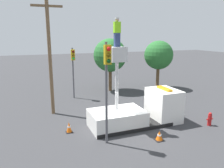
% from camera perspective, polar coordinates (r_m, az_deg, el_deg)
% --- Properties ---
extents(ground_plane, '(120.00, 120.00, 0.00)m').
position_cam_1_polar(ground_plane, '(15.25, 4.54, -10.67)').
color(ground_plane, '#38383A').
extents(bucket_truck, '(6.34, 2.42, 5.32)m').
position_cam_1_polar(bucket_truck, '(15.21, 7.01, -7.01)').
color(bucket_truck, black).
rests_on(bucket_truck, ground).
extents(worker, '(0.40, 0.26, 1.75)m').
position_cam_1_polar(worker, '(13.61, 1.32, 13.36)').
color(worker, navy).
rests_on(worker, bucket_truck).
extents(traffic_light_pole, '(0.34, 0.57, 5.69)m').
position_cam_1_polar(traffic_light_pole, '(11.51, -1.27, 2.59)').
color(traffic_light_pole, '#515156').
rests_on(traffic_light_pole, ground).
extents(traffic_light_across, '(0.34, 0.57, 4.87)m').
position_cam_1_polar(traffic_light_across, '(20.98, -10.14, 5.42)').
color(traffic_light_across, '#515156').
rests_on(traffic_light_across, ground).
extents(fire_hydrant, '(0.49, 0.25, 0.92)m').
position_cam_1_polar(fire_hydrant, '(16.42, 24.16, -8.36)').
color(fire_hydrant, red).
rests_on(fire_hydrant, ground).
extents(traffic_cone_rear, '(0.42, 0.42, 0.68)m').
position_cam_1_polar(traffic_cone_rear, '(14.32, -11.16, -11.07)').
color(traffic_cone_rear, black).
rests_on(traffic_cone_rear, ground).
extents(traffic_cone_curbside, '(0.52, 0.52, 0.58)m').
position_cam_1_polar(traffic_cone_curbside, '(13.40, 12.26, -13.08)').
color(traffic_cone_curbside, black).
rests_on(traffic_cone_curbside, ground).
extents(tree_left_bg, '(3.25, 3.25, 5.44)m').
position_cam_1_polar(tree_left_bg, '(25.45, 12.09, 7.35)').
color(tree_left_bg, brown).
rests_on(tree_left_bg, ground).
extents(tree_right_bg, '(3.57, 3.57, 5.70)m').
position_cam_1_polar(tree_right_bg, '(23.60, -0.48, 7.49)').
color(tree_right_bg, brown).
rests_on(tree_right_bg, ground).
extents(utility_pole, '(2.20, 0.26, 8.65)m').
position_cam_1_polar(utility_pole, '(16.97, -15.96, 7.53)').
color(utility_pole, brown).
rests_on(utility_pole, ground).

